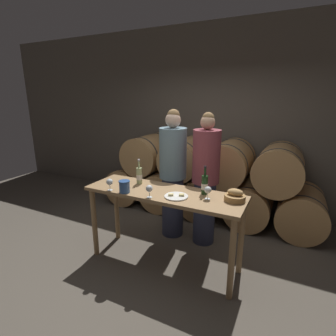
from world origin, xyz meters
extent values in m
plane|color=#564F44|center=(0.00, 0.00, 0.00)|extent=(10.00, 10.00, 0.00)
cube|color=#60594F|center=(0.00, 2.15, 1.60)|extent=(10.00, 0.12, 3.20)
cylinder|color=tan|center=(-1.49, 1.58, 0.34)|extent=(0.69, 0.90, 0.69)
cylinder|color=#2D2D33|center=(-1.49, 1.29, 0.34)|extent=(0.70, 0.02, 0.70)
cylinder|color=#2D2D33|center=(-1.49, 1.87, 0.34)|extent=(0.70, 0.02, 0.70)
cylinder|color=tan|center=(-0.75, 1.58, 0.34)|extent=(0.69, 0.90, 0.69)
cylinder|color=#2D2D33|center=(-0.75, 1.29, 0.34)|extent=(0.70, 0.02, 0.70)
cylinder|color=#2D2D33|center=(-0.75, 1.87, 0.34)|extent=(0.70, 0.02, 0.70)
cylinder|color=tan|center=(0.00, 1.58, 0.34)|extent=(0.69, 0.90, 0.69)
cylinder|color=#2D2D33|center=(0.00, 1.29, 0.34)|extent=(0.70, 0.02, 0.70)
cylinder|color=#2D2D33|center=(0.00, 1.87, 0.34)|extent=(0.70, 0.02, 0.70)
cylinder|color=tan|center=(0.75, 1.58, 0.34)|extent=(0.69, 0.90, 0.69)
cylinder|color=#2D2D33|center=(0.75, 1.29, 0.34)|extent=(0.70, 0.02, 0.70)
cylinder|color=#2D2D33|center=(0.75, 1.87, 0.34)|extent=(0.70, 0.02, 0.70)
cylinder|color=tan|center=(1.49, 1.58, 0.34)|extent=(0.69, 0.90, 0.69)
cylinder|color=#2D2D33|center=(1.49, 1.29, 0.34)|extent=(0.70, 0.02, 0.70)
cylinder|color=#2D2D33|center=(1.49, 1.87, 0.34)|extent=(0.70, 0.02, 0.70)
cylinder|color=tan|center=(-1.12, 1.58, 0.96)|extent=(0.69, 0.90, 0.69)
cylinder|color=#2D2D33|center=(-1.12, 1.29, 0.96)|extent=(0.70, 0.02, 0.70)
cylinder|color=#2D2D33|center=(-1.12, 1.87, 0.96)|extent=(0.70, 0.02, 0.70)
cylinder|color=tan|center=(-0.37, 1.58, 0.96)|extent=(0.69, 0.90, 0.69)
cylinder|color=#2D2D33|center=(-0.37, 1.29, 0.96)|extent=(0.70, 0.02, 0.70)
cylinder|color=#2D2D33|center=(-0.37, 1.87, 0.96)|extent=(0.70, 0.02, 0.70)
cylinder|color=tan|center=(0.37, 1.58, 0.96)|extent=(0.69, 0.90, 0.69)
cylinder|color=#2D2D33|center=(0.37, 1.29, 0.96)|extent=(0.70, 0.02, 0.70)
cylinder|color=#2D2D33|center=(0.37, 1.87, 0.96)|extent=(0.70, 0.02, 0.70)
cylinder|color=tan|center=(1.12, 1.58, 0.96)|extent=(0.69, 0.90, 0.69)
cylinder|color=#2D2D33|center=(1.12, 1.29, 0.96)|extent=(0.70, 0.02, 0.70)
cylinder|color=#2D2D33|center=(1.12, 1.87, 0.96)|extent=(0.70, 0.02, 0.70)
cylinder|color=#99754C|center=(-0.87, -0.23, 0.45)|extent=(0.06, 0.06, 0.90)
cylinder|color=#99754C|center=(0.87, -0.23, 0.45)|extent=(0.06, 0.06, 0.90)
cylinder|color=#99754C|center=(-0.87, 0.23, 0.45)|extent=(0.06, 0.06, 0.90)
cylinder|color=#99754C|center=(0.87, 0.23, 0.45)|extent=(0.06, 0.06, 0.90)
cube|color=#99754C|center=(0.00, 0.00, 0.92)|extent=(1.86, 0.58, 0.04)
cylinder|color=#2D334C|center=(-0.21, 0.69, 0.44)|extent=(0.31, 0.31, 0.88)
cylinder|color=gray|center=(-0.21, 0.69, 1.23)|extent=(0.38, 0.38, 0.70)
sphere|color=beige|center=(-0.21, 0.69, 1.69)|extent=(0.21, 0.21, 0.21)
sphere|color=olive|center=(-0.21, 0.71, 1.74)|extent=(0.17, 0.17, 0.17)
cylinder|color=#2D334C|center=(0.27, 0.69, 0.44)|extent=(0.30, 0.30, 0.88)
cylinder|color=#8C3D47|center=(0.27, 0.69, 1.23)|extent=(0.36, 0.36, 0.70)
sphere|color=tan|center=(0.27, 0.69, 1.68)|extent=(0.19, 0.19, 0.19)
sphere|color=olive|center=(0.27, 0.71, 1.73)|extent=(0.15, 0.15, 0.15)
cylinder|color=#193819|center=(0.45, 0.13, 1.05)|extent=(0.07, 0.07, 0.21)
cylinder|color=#193819|center=(0.45, 0.13, 1.20)|extent=(0.03, 0.03, 0.09)
cylinder|color=black|center=(0.45, 0.13, 1.25)|extent=(0.03, 0.03, 0.02)
cylinder|color=white|center=(0.45, 0.13, 1.03)|extent=(0.07, 0.07, 0.07)
cylinder|color=#ADBC7F|center=(-0.40, 0.11, 1.04)|extent=(0.07, 0.07, 0.20)
cylinder|color=#ADBC7F|center=(-0.40, 0.11, 1.19)|extent=(0.03, 0.03, 0.09)
cylinder|color=#B7B7BC|center=(-0.40, 0.11, 1.24)|extent=(0.03, 0.03, 0.02)
cylinder|color=white|center=(-0.40, 0.11, 1.02)|extent=(0.07, 0.07, 0.06)
cylinder|color=#335693|center=(-0.38, -0.22, 1.01)|extent=(0.12, 0.12, 0.14)
cylinder|color=#335693|center=(-0.38, -0.22, 1.07)|extent=(0.13, 0.13, 0.01)
cylinder|color=#A87F4C|center=(0.79, 0.08, 0.97)|extent=(0.22, 0.22, 0.06)
ellipsoid|color=tan|center=(0.79, 0.08, 1.03)|extent=(0.17, 0.10, 0.08)
cylinder|color=white|center=(0.20, -0.09, 0.95)|extent=(0.26, 0.26, 0.01)
cube|color=#E0CC7F|center=(0.26, -0.07, 0.96)|extent=(0.07, 0.06, 0.02)
cube|color=beige|center=(0.15, -0.11, 0.96)|extent=(0.07, 0.06, 0.02)
cylinder|color=white|center=(-0.57, -0.24, 0.94)|extent=(0.06, 0.06, 0.00)
cylinder|color=white|center=(-0.57, -0.24, 0.98)|extent=(0.01, 0.01, 0.07)
sphere|color=white|center=(-0.57, -0.24, 1.04)|extent=(0.08, 0.08, 0.08)
cylinder|color=white|center=(-0.05, -0.23, 0.94)|extent=(0.06, 0.06, 0.00)
cylinder|color=white|center=(-0.05, -0.23, 0.98)|extent=(0.01, 0.01, 0.07)
sphere|color=white|center=(-0.05, -0.23, 1.04)|extent=(0.08, 0.08, 0.08)
cylinder|color=white|center=(0.53, 0.01, 0.94)|extent=(0.06, 0.06, 0.00)
cylinder|color=white|center=(0.53, 0.01, 0.98)|extent=(0.01, 0.01, 0.07)
sphere|color=white|center=(0.53, 0.01, 1.04)|extent=(0.08, 0.08, 0.08)
camera|label=1|loc=(1.30, -2.51, 2.00)|focal=28.00mm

